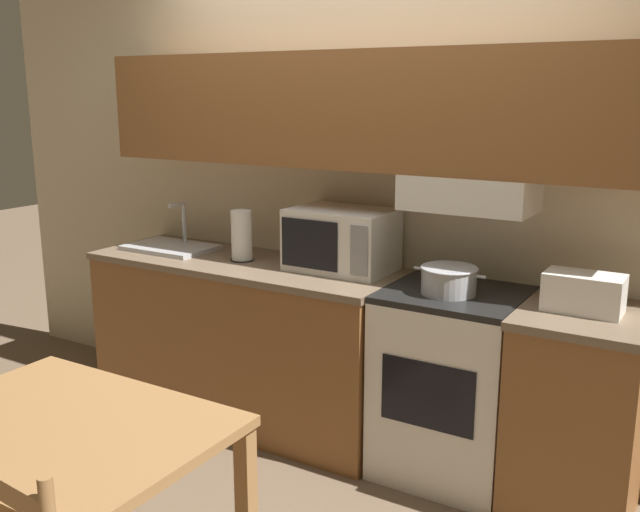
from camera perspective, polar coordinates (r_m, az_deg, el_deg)
name	(u,v)px	position (r m, az deg, el deg)	size (l,w,h in m)	color
ground_plane	(363,417)	(4.08, 3.49, -12.77)	(16.00, 16.00, 0.00)	brown
wall_back	(365,157)	(3.62, 3.60, 7.87)	(5.27, 0.38, 2.55)	beige
lower_counter_main	(246,339)	(3.95, -5.93, -6.64)	(1.74, 0.62, 0.89)	brown
lower_counter_right_stub	(578,412)	(3.28, 19.96, -11.66)	(0.53, 0.62, 0.89)	brown
stove_range	(451,383)	(3.43, 10.43, -9.98)	(0.61, 0.58, 0.89)	white
cooking_pot	(449,279)	(3.22, 10.27, -1.85)	(0.33, 0.26, 0.12)	#B7BABF
microwave	(342,240)	(3.58, 1.73, 1.31)	(0.51, 0.36, 0.31)	white
toaster	(584,293)	(3.11, 20.34, -2.76)	(0.32, 0.18, 0.16)	white
sink_basin	(170,246)	(4.16, -11.88, 0.77)	(0.49, 0.33, 0.26)	#B7BABF
paper_towel_roll	(242,236)	(3.80, -6.29, 1.62)	(0.13, 0.13, 0.27)	black
dining_table	(62,453)	(2.53, -19.96, -14.62)	(1.03, 0.76, 0.74)	#9E7042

